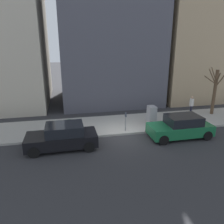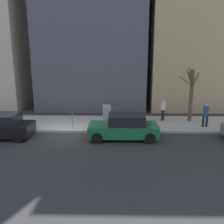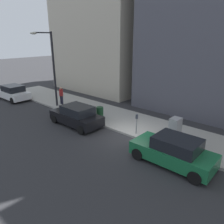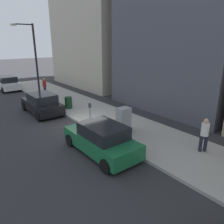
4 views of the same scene
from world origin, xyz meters
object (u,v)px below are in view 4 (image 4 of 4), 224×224
(parked_car_green, at_px, (102,139))
(parking_meter, at_px, (90,111))
(trash_bin, at_px, (68,103))
(parked_car_white, at_px, (7,83))
(streetlamp, at_px, (33,55))
(utility_box, at_px, (124,120))
(parked_car_black, at_px, (42,104))
(pedestrian_midblock, at_px, (205,133))
(pedestrian_far_corner, at_px, (45,86))

(parked_car_green, xyz_separation_m, parking_meter, (1.51, 3.43, 0.24))
(parking_meter, height_order, trash_bin, parking_meter)
(parked_car_white, bearing_deg, parking_meter, -86.57)
(trash_bin, bearing_deg, streetlamp, 96.61)
(streetlamp, bearing_deg, parked_car_white, 103.08)
(utility_box, bearing_deg, trash_bin, 93.72)
(parked_car_black, distance_m, parking_meter, 4.60)
(streetlamp, bearing_deg, utility_box, -84.94)
(parking_meter, bearing_deg, trash_bin, 83.36)
(parked_car_black, distance_m, streetlamp, 6.01)
(parked_car_white, relative_size, pedestrian_midblock, 2.57)
(parked_car_black, relative_size, parked_car_white, 0.99)
(parking_meter, height_order, utility_box, utility_box)
(utility_box, height_order, pedestrian_midblock, pedestrian_midblock)
(streetlamp, distance_m, pedestrian_far_corner, 3.04)
(parking_meter, xyz_separation_m, pedestrian_far_corner, (0.66, 9.23, 0.11))
(streetlamp, relative_size, trash_bin, 7.22)
(parked_car_white, bearing_deg, utility_box, -84.50)
(parked_car_white, xyz_separation_m, parking_meter, (1.46, -14.78, 0.24))
(parked_car_white, relative_size, utility_box, 2.98)
(streetlamp, height_order, trash_bin, streetlamp)
(parking_meter, distance_m, trash_bin, 3.91)
(parked_car_black, height_order, parking_meter, parked_car_black)
(pedestrian_midblock, bearing_deg, parking_meter, 145.67)
(utility_box, xyz_separation_m, streetlamp, (-1.02, 11.49, 3.17))
(utility_box, xyz_separation_m, pedestrian_far_corner, (-0.19, 11.52, 0.24))
(trash_bin, bearing_deg, pedestrian_midblock, -80.08)
(trash_bin, distance_m, pedestrian_far_corner, 5.39)
(utility_box, height_order, pedestrian_far_corner, pedestrian_far_corner)
(trash_bin, distance_m, pedestrian_midblock, 10.50)
(parked_car_white, relative_size, trash_bin, 4.74)
(parked_car_green, xyz_separation_m, parked_car_white, (0.04, 18.20, 0.00))
(streetlamp, relative_size, pedestrian_midblock, 3.92)
(parked_car_black, xyz_separation_m, pedestrian_midblock, (3.74, -10.81, 0.35))
(parked_car_black, xyz_separation_m, utility_box, (2.33, -6.63, 0.11))
(utility_box, relative_size, pedestrian_midblock, 0.86)
(parked_car_green, relative_size, streetlamp, 0.65)
(parking_meter, distance_m, streetlamp, 9.69)
(parked_car_black, xyz_separation_m, parking_meter, (1.48, -4.34, 0.24))
(parked_car_green, xyz_separation_m, pedestrian_far_corner, (2.17, 12.65, 0.35))
(parked_car_white, bearing_deg, pedestrian_far_corner, -71.25)
(parked_car_green, distance_m, parked_car_white, 18.20)
(parked_car_green, distance_m, streetlamp, 13.11)
(parked_car_green, relative_size, utility_box, 2.95)
(trash_bin, bearing_deg, pedestrian_far_corner, 87.72)
(parked_car_black, relative_size, parking_meter, 3.12)
(trash_bin, xyz_separation_m, pedestrian_midblock, (1.81, -10.34, 0.49))
(parked_car_black, relative_size, utility_box, 2.94)
(parked_car_white, height_order, parking_meter, parked_car_white)
(parked_car_white, distance_m, utility_box, 17.23)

